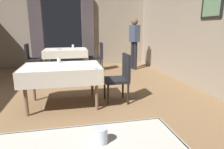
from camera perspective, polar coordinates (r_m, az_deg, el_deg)
name	(u,v)px	position (r m, az deg, el deg)	size (l,w,h in m)	color
ground	(60,106)	(3.74, -15.12, -9.00)	(10.08, 10.08, 0.00)	olive
wall_right	(220,23)	(4.55, 29.27, 13.09)	(0.16, 8.40, 3.00)	gray
wall_back	(63,25)	(7.65, -14.31, 13.93)	(6.40, 0.27, 3.00)	gray
dining_table_mid	(62,71)	(3.59, -14.50, 1.08)	(1.38, 0.94, 0.75)	#7A604C
dining_table_far	(66,52)	(6.42, -13.46, 6.54)	(1.34, 1.05, 0.75)	#7A604C
chair_mid_right	(120,76)	(3.71, 2.44, -0.36)	(0.44, 0.44, 0.93)	black
chair_far_right	(98,55)	(6.60, -4.14, 5.75)	(0.44, 0.44, 0.93)	black
chair_far_left	(32,57)	(6.59, -22.60, 4.74)	(0.44, 0.44, 0.93)	black
glass_near_c	(101,136)	(1.18, -3.31, -17.51)	(0.08, 0.08, 0.09)	silver
glass_mid_a	(59,60)	(3.81, -15.35, 4.06)	(0.07, 0.07, 0.12)	silver
plate_mid_b	(91,68)	(3.28, -6.17, 2.04)	(0.23, 0.23, 0.01)	white
plate_far_a	(58,49)	(6.57, -15.72, 7.36)	(0.22, 0.22, 0.01)	white
plate_far_b	(57,50)	(6.28, -15.82, 7.09)	(0.21, 0.21, 0.01)	white
glass_far_c	(73,46)	(6.75, -11.40, 8.18)	(0.08, 0.08, 0.11)	silver
person_waiter_by_doorway	(134,40)	(6.73, 6.59, 10.19)	(0.30, 0.40, 1.72)	black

